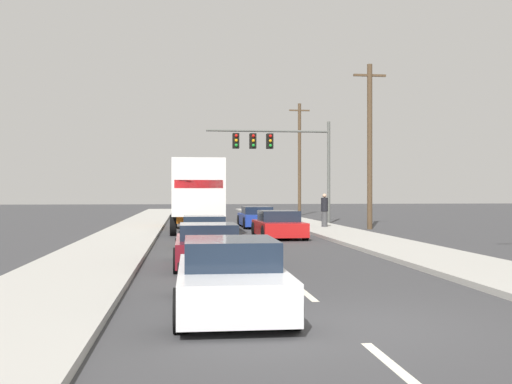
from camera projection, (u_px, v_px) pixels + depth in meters
The scene contains 14 objects.
ground_plane at pixel (226, 228), 33.72m from camera, with size 140.00×140.00×0.00m, color #3D3D3F.
sidewalk_right at pixel (334, 231), 29.35m from camera, with size 2.86×80.00×0.14m, color #B2AFA8.
sidewalk_left at pixel (129, 233), 28.16m from camera, with size 2.86×80.00×0.14m, color #B2AFA8.
lane_markings at pixel (229, 230), 31.63m from camera, with size 0.14×62.00×0.01m.
box_truck at pixel (196, 192), 29.85m from camera, with size 2.57×9.21×3.50m.
car_tan at pixel (204, 232), 22.52m from camera, with size 1.88×4.09×1.11m.
car_maroon at pixel (208, 246), 16.07m from camera, with size 1.82×4.08×1.15m.
car_white at pixel (230, 278), 9.98m from camera, with size 1.85×4.17×1.21m.
car_blue at pixel (257, 218), 34.03m from camera, with size 1.91×4.34×1.19m.
car_red at pixel (279, 225), 26.01m from camera, with size 2.02×4.05×1.20m.
traffic_signal_mast at pixel (273, 147), 37.85m from camera, with size 7.98×0.69×6.57m.
utility_pole_mid at pixel (370, 144), 32.19m from camera, with size 1.80×0.28×8.94m.
utility_pole_far at pixel (299, 158), 51.81m from camera, with size 1.80×0.28×9.77m.
pedestrian_near_corner at pixel (325, 210), 32.14m from camera, with size 0.38×0.38×1.80m.
Camera 1 is at (-2.37, -8.68, 1.98)m, focal length 41.76 mm.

